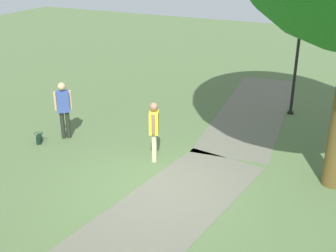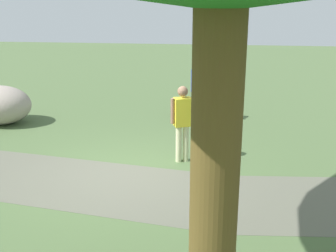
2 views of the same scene
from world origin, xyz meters
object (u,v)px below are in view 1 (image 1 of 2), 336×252
lamp_post (297,57)px  handbag_on_grass (39,138)px  man_near_boulder (154,128)px  woman_with_handbag (64,106)px

lamp_post → handbag_on_grass: bearing=-48.2°
lamp_post → man_near_boulder: 5.92m
lamp_post → handbag_on_grass: size_ratio=8.68×
handbag_on_grass → lamp_post: bearing=131.8°
woman_with_handbag → man_near_boulder: woman_with_handbag is taller
lamp_post → man_near_boulder: bearing=-27.6°
woman_with_handbag → lamp_post: bearing=130.8°
lamp_post → handbag_on_grass: 8.69m
lamp_post → man_near_boulder: size_ratio=1.94×
woman_with_handbag → handbag_on_grass: bearing=-38.5°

